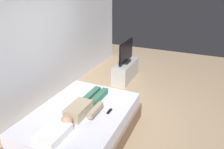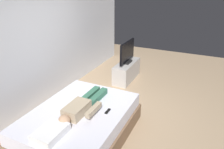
{
  "view_description": "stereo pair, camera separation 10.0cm",
  "coord_description": "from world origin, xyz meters",
  "views": [
    {
      "loc": [
        -3.28,
        -1.34,
        2.53
      ],
      "look_at": [
        0.53,
        0.36,
        0.69
      ],
      "focal_mm": 33.91,
      "sensor_mm": 36.0,
      "label": 1
    },
    {
      "loc": [
        -3.24,
        -1.43,
        2.53
      ],
      "look_at": [
        0.53,
        0.36,
        0.69
      ],
      "focal_mm": 33.91,
      "sensor_mm": 36.0,
      "label": 2
    }
  ],
  "objects": [
    {
      "name": "person",
      "position": [
        -0.73,
        0.31,
        0.62
      ],
      "size": [
        1.26,
        0.46,
        0.18
      ],
      "color": "tan",
      "rests_on": "bed"
    },
    {
      "name": "pillow",
      "position": [
        -1.47,
        0.36,
        0.6
      ],
      "size": [
        0.48,
        0.34,
        0.12
      ],
      "primitive_type": "cube",
      "color": "white",
      "rests_on": "bed"
    },
    {
      "name": "tv",
      "position": [
        1.82,
        0.52,
        0.78
      ],
      "size": [
        0.88,
        0.2,
        0.59
      ],
      "color": "black",
      "rests_on": "tv_stand"
    },
    {
      "name": "tv_stand",
      "position": [
        1.82,
        0.52,
        0.25
      ],
      "size": [
        1.1,
        0.4,
        0.5
      ],
      "primitive_type": "cube",
      "color": "#B7B2AD",
      "rests_on": "ground"
    },
    {
      "name": "ground_plane",
      "position": [
        0.0,
        0.0,
        0.0
      ],
      "size": [
        10.0,
        10.0,
        0.0
      ],
      "primitive_type": "plane",
      "color": "tan"
    },
    {
      "name": "remote",
      "position": [
        -0.58,
        -0.09,
        0.55
      ],
      "size": [
        0.15,
        0.04,
        0.02
      ],
      "primitive_type": "cube",
      "color": "black",
      "rests_on": "bed"
    },
    {
      "name": "back_wall",
      "position": [
        0.4,
        1.77,
        1.4
      ],
      "size": [
        6.4,
        0.1,
        2.8
      ],
      "primitive_type": "cube",
      "color": "silver",
      "rests_on": "ground"
    },
    {
      "name": "bed",
      "position": [
        -0.76,
        0.36,
        0.26
      ],
      "size": [
        2.06,
        1.54,
        0.54
      ],
      "color": "brown",
      "rests_on": "ground"
    }
  ]
}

